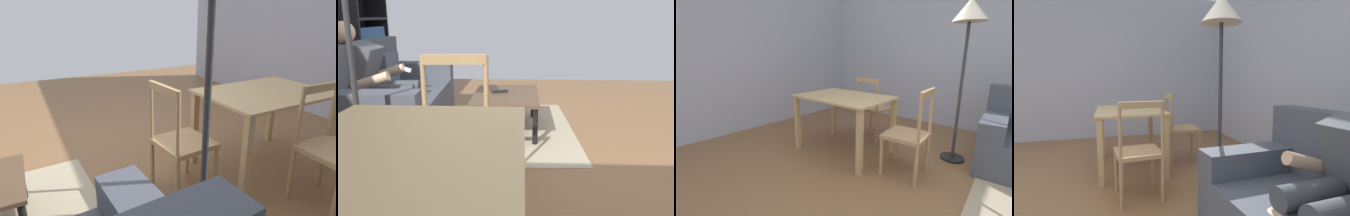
% 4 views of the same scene
% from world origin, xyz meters
% --- Properties ---
extents(ground_plane, '(8.41, 8.41, 0.00)m').
position_xyz_m(ground_plane, '(0.00, 0.00, 0.00)').
color(ground_plane, brown).
extents(wall_side, '(0.12, 5.97, 2.79)m').
position_xyz_m(wall_side, '(-3.21, 0.00, 1.40)').
color(wall_side, '#ABB0BE').
rests_on(wall_side, ground_plane).
extents(dining_table, '(1.17, 0.82, 0.76)m').
position_xyz_m(dining_table, '(-1.29, 0.89, 0.63)').
color(dining_table, tan).
rests_on(dining_table, ground_plane).
extents(dining_chair_near_wall, '(0.44, 0.44, 0.95)m').
position_xyz_m(dining_chair_near_wall, '(-1.30, 1.57, 0.47)').
color(dining_chair_near_wall, tan).
rests_on(dining_chair_near_wall, ground_plane).
extents(dining_chair_facing_couch, '(0.45, 0.45, 0.95)m').
position_xyz_m(dining_chair_facing_couch, '(-0.38, 0.89, 0.46)').
color(dining_chair_facing_couch, tan).
rests_on(dining_chair_facing_couch, ground_plane).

